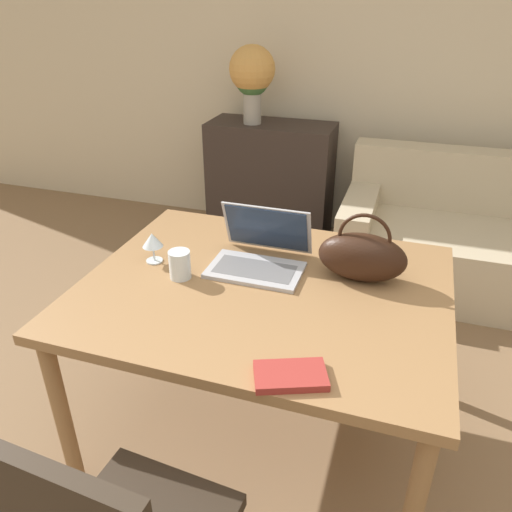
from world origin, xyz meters
TOP-DOWN VIEW (x-y plane):
  - wall_back at (0.00, 2.98)m, footprint 10.00×0.06m
  - dining_table at (-0.11, 0.74)m, footprint 1.37×1.09m
  - couch at (0.81, 2.35)m, footprint 1.68×0.86m
  - sideboard at (-0.65, 2.64)m, footprint 0.91×0.40m
  - laptop at (-0.17, 0.90)m, footprint 0.37×0.32m
  - drinking_glass at (-0.43, 0.69)m, footprint 0.08×0.08m
  - wine_glass at (-0.59, 0.78)m, footprint 0.08×0.08m
  - handbag at (0.23, 0.90)m, footprint 0.33×0.16m
  - flower_vase at (-0.78, 2.59)m, footprint 0.32×0.32m
  - book at (0.11, 0.27)m, footprint 0.24×0.19m

SIDE VIEW (x-z plane):
  - couch at x=0.81m, z-range -0.13..0.69m
  - sideboard at x=-0.65m, z-range 0.00..0.89m
  - dining_table at x=-0.11m, z-range 0.30..1.06m
  - book at x=0.11m, z-range 0.75..0.78m
  - drinking_glass at x=-0.43m, z-range 0.75..0.87m
  - laptop at x=-0.17m, z-range 0.70..0.93m
  - wine_glass at x=-0.59m, z-range 0.78..0.91m
  - handbag at x=0.23m, z-range 0.72..0.99m
  - flower_vase at x=-0.78m, z-range 0.96..1.48m
  - wall_back at x=0.00m, z-range 0.00..2.70m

